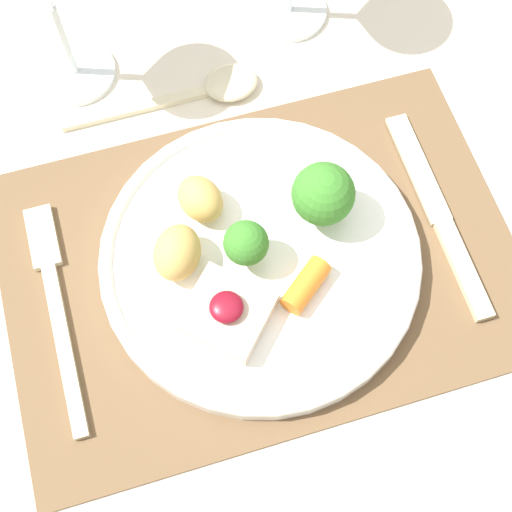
# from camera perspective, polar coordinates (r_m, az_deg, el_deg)

# --- Properties ---
(ground_plane) EXTENTS (8.00, 8.00, 0.00)m
(ground_plane) POSITION_cam_1_polar(r_m,az_deg,el_deg) (1.35, 0.16, -13.25)
(ground_plane) COLOR gray
(dining_table) EXTENTS (1.12, 1.08, 0.76)m
(dining_table) POSITION_cam_1_polar(r_m,az_deg,el_deg) (0.71, 0.29, -3.73)
(dining_table) COLOR beige
(dining_table) RESTS_ON ground_plane
(placemat) EXTENTS (0.44, 0.30, 0.00)m
(placemat) POSITION_cam_1_polar(r_m,az_deg,el_deg) (0.62, 0.33, -0.54)
(placemat) COLOR brown
(placemat) RESTS_ON dining_table
(dinner_plate) EXTENTS (0.27, 0.27, 0.08)m
(dinner_plate) POSITION_cam_1_polar(r_m,az_deg,el_deg) (0.60, -0.02, -0.00)
(dinner_plate) COLOR white
(dinner_plate) RESTS_ON placemat
(fork) EXTENTS (0.02, 0.21, 0.01)m
(fork) POSITION_cam_1_polar(r_m,az_deg,el_deg) (0.62, -15.81, -3.24)
(fork) COLOR beige
(fork) RESTS_ON placemat
(knife) EXTENTS (0.02, 0.21, 0.01)m
(knife) POSITION_cam_1_polar(r_m,az_deg,el_deg) (0.65, 14.79, 2.36)
(knife) COLOR beige
(knife) RESTS_ON placemat
(spoon) EXTENTS (0.19, 0.04, 0.02)m
(spoon) POSITION_cam_1_polar(r_m,az_deg,el_deg) (0.71, -3.74, 13.22)
(spoon) COLOR beige
(spoon) RESTS_ON dining_table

